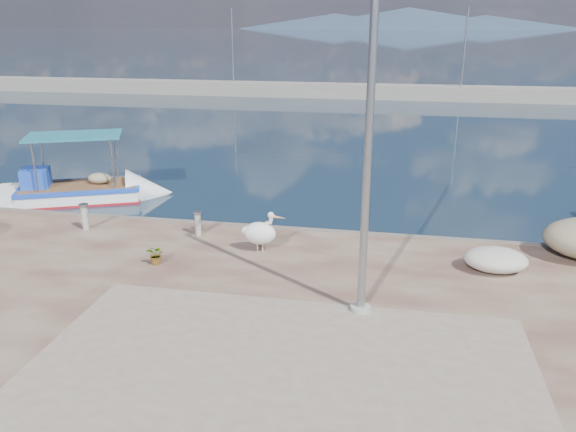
# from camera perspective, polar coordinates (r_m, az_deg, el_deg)

# --- Properties ---
(ground) EXTENTS (1400.00, 1400.00, 0.00)m
(ground) POSITION_cam_1_polar(r_m,az_deg,el_deg) (12.48, -3.35, -11.31)
(ground) COLOR #162635
(ground) RESTS_ON ground
(quay_patch) EXTENTS (9.00, 7.00, 0.01)m
(quay_patch) POSITION_cam_1_polar(r_m,az_deg,el_deg) (9.57, -1.88, -18.22)
(quay_patch) COLOR gray
(quay_patch) RESTS_ON quay
(breakwater) EXTENTS (120.00, 2.20, 7.50)m
(breakwater) POSITION_cam_1_polar(r_m,az_deg,el_deg) (50.82, 7.89, 12.44)
(breakwater) COLOR gray
(breakwater) RESTS_ON ground
(mountains) EXTENTS (370.00, 280.00, 22.00)m
(mountains) POSITION_cam_1_polar(r_m,az_deg,el_deg) (660.43, 11.63, 18.97)
(mountains) COLOR #28384C
(mountains) RESTS_ON ground
(boat_left) EXTENTS (6.28, 4.18, 2.88)m
(boat_left) POSITION_cam_1_polar(r_m,az_deg,el_deg) (22.41, -20.43, 2.10)
(boat_left) COLOR white
(boat_left) RESTS_ON ground
(pelican) EXTENTS (1.17, 0.57, 1.13)m
(pelican) POSITION_cam_1_polar(r_m,az_deg,el_deg) (14.88, -2.81, -1.70)
(pelican) COLOR tan
(pelican) RESTS_ON quay
(lamp_post) EXTENTS (0.44, 0.96, 7.00)m
(lamp_post) POSITION_cam_1_polar(r_m,az_deg,el_deg) (11.06, 8.10, 5.79)
(lamp_post) COLOR gray
(lamp_post) RESTS_ON quay
(bollard_near) EXTENTS (0.24, 0.24, 0.72)m
(bollard_near) POSITION_cam_1_polar(r_m,az_deg,el_deg) (16.25, -9.13, -0.65)
(bollard_near) COLOR gray
(bollard_near) RESTS_ON quay
(bollard_far) EXTENTS (0.26, 0.26, 0.79)m
(bollard_far) POSITION_cam_1_polar(r_m,az_deg,el_deg) (17.53, -19.96, 0.03)
(bollard_far) COLOR gray
(bollard_far) RESTS_ON quay
(potted_plant) EXTENTS (0.55, 0.51, 0.50)m
(potted_plant) POSITION_cam_1_polar(r_m,az_deg,el_deg) (14.57, -13.23, -3.86)
(potted_plant) COLOR #33722D
(potted_plant) RESTS_ON quay
(net_pile_d) EXTENTS (1.54, 1.15, 0.58)m
(net_pile_d) POSITION_cam_1_polar(r_m,az_deg,el_deg) (14.74, 20.34, -4.17)
(net_pile_d) COLOR beige
(net_pile_d) RESTS_ON quay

